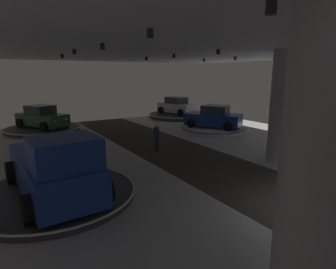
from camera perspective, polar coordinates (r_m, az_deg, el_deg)
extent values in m
cube|color=#B2B2B7|center=(10.71, 28.51, -13.88)|extent=(24.00, 44.00, 0.05)
cube|color=#383330|center=(10.70, 28.53, -13.74)|extent=(4.40, 44.00, 0.01)
cylinder|color=black|center=(4.61, 19.93, 22.89)|extent=(0.16, 0.16, 0.22)
cylinder|color=black|center=(7.06, -3.60, 19.55)|extent=(0.16, 0.16, 0.22)
cylinder|color=black|center=(10.62, -12.97, 16.77)|extent=(0.16, 0.16, 0.22)
cylinder|color=black|center=(13.44, -18.22, 15.44)|extent=(0.16, 0.16, 0.22)
cylinder|color=black|center=(16.90, -20.39, 14.49)|extent=(0.16, 0.16, 0.22)
cylinder|color=black|center=(10.75, 24.02, 16.00)|extent=(0.16, 0.16, 0.22)
cylinder|color=black|center=(12.97, 10.00, 15.99)|extent=(0.16, 0.16, 0.22)
cylinder|color=black|center=(15.83, 1.16, 15.43)|extent=(0.16, 0.16, 0.22)
cylinder|color=black|center=(18.60, -4.35, 14.91)|extent=(0.16, 0.16, 0.22)
cylinder|color=black|center=(16.39, 21.49, 14.51)|extent=(0.16, 0.16, 0.22)
cylinder|color=black|center=(18.76, 13.28, 14.60)|extent=(0.16, 0.16, 0.22)
cylinder|color=black|center=(21.02, 7.17, 14.52)|extent=(0.16, 0.16, 0.22)
cylinder|color=#ADADB2|center=(15.25, 22.33, 4.99)|extent=(1.45, 1.45, 5.50)
cylinder|color=#ADADB2|center=(5.40, 27.17, -7.12)|extent=(1.14, 1.14, 5.50)
cylinder|color=#333338|center=(24.36, -23.66, 1.02)|extent=(5.54, 5.54, 0.29)
cylinder|color=white|center=(24.34, -23.68, 1.29)|extent=(5.65, 5.65, 0.05)
cube|color=#2D5638|center=(24.24, -23.81, 2.77)|extent=(3.60, 4.55, 0.90)
cube|color=#2D3842|center=(24.26, -24.17, 4.54)|extent=(2.28, 2.42, 0.70)
cylinder|color=black|center=(23.78, -19.77, 2.27)|extent=(0.52, 0.70, 0.68)
cylinder|color=black|center=(22.56, -23.60, 1.47)|extent=(0.52, 0.70, 0.68)
cylinder|color=black|center=(26.00, -23.89, 2.73)|extent=(0.52, 0.70, 0.68)
cylinder|color=black|center=(24.89, -27.56, 2.02)|extent=(0.52, 0.70, 0.68)
sphere|color=white|center=(22.93, -19.76, 2.90)|extent=(0.18, 0.18, 0.18)
sphere|color=white|center=(22.31, -21.68, 2.51)|extent=(0.18, 0.18, 0.18)
cylinder|color=#333338|center=(11.21, -21.57, -11.18)|extent=(5.57, 5.56, 0.27)
cylinder|color=white|center=(11.17, -21.62, -10.69)|extent=(5.68, 5.68, 0.05)
cube|color=navy|center=(10.90, -21.94, -6.90)|extent=(2.41, 5.41, 1.20)
cube|color=navy|center=(9.01, -19.97, -3.66)|extent=(2.00, 1.81, 1.00)
cube|color=#28333D|center=(9.49, -20.78, -2.95)|extent=(1.75, 0.18, 0.75)
cylinder|color=black|center=(9.66, -12.28, -10.80)|extent=(0.33, 0.85, 0.84)
cylinder|color=black|center=(9.13, -26.38, -13.25)|extent=(0.33, 0.85, 0.84)
cylinder|color=black|center=(12.98, -18.65, -5.18)|extent=(0.33, 0.85, 0.84)
cylinder|color=black|center=(12.59, -29.01, -6.63)|extent=(0.33, 0.85, 0.84)
cylinder|color=#333338|center=(29.23, 1.86, 3.81)|extent=(5.70, 5.70, 0.37)
cylinder|color=white|center=(29.21, 1.87, 4.11)|extent=(5.82, 5.82, 0.05)
cube|color=silver|center=(29.13, 1.88, 5.36)|extent=(2.60, 4.48, 0.90)
cube|color=#2D3842|center=(29.16, 1.68, 6.84)|extent=(1.91, 2.17, 0.70)
cylinder|color=black|center=(28.91, 5.28, 4.72)|extent=(0.35, 0.71, 0.68)
cylinder|color=black|center=(27.46, 2.50, 4.37)|extent=(0.35, 0.71, 0.68)
cylinder|color=black|center=(30.87, 1.32, 5.24)|extent=(0.35, 0.71, 0.68)
cylinder|color=black|center=(29.52, -1.47, 4.92)|extent=(0.35, 0.71, 0.68)
sphere|color=white|center=(28.07, 5.57, 5.28)|extent=(0.18, 0.18, 0.18)
sphere|color=white|center=(27.34, 4.19, 5.13)|extent=(0.18, 0.18, 0.18)
cylinder|color=silver|center=(22.49, 8.94, 1.08)|extent=(4.84, 4.84, 0.31)
cylinder|color=black|center=(22.47, 8.96, 1.39)|extent=(4.94, 4.94, 0.05)
cube|color=navy|center=(22.36, 9.01, 3.00)|extent=(3.78, 4.51, 0.90)
cube|color=#2D3842|center=(22.21, 9.44, 4.88)|extent=(2.34, 2.44, 0.70)
cylinder|color=black|center=(21.93, 4.65, 2.22)|extent=(0.55, 0.69, 0.68)
cylinder|color=black|center=(23.78, 6.40, 2.96)|extent=(0.55, 0.69, 0.68)
cylinder|color=black|center=(21.08, 11.90, 1.60)|extent=(0.55, 0.69, 0.68)
cylinder|color=black|center=(23.00, 13.12, 2.40)|extent=(0.55, 0.69, 0.68)
sphere|color=white|center=(22.56, 3.64, 3.50)|extent=(0.18, 0.18, 0.18)
sphere|color=white|center=(23.47, 4.56, 3.82)|extent=(0.18, 0.18, 0.18)
cylinder|color=black|center=(16.48, -2.29, -1.96)|extent=(0.14, 0.14, 0.80)
cylinder|color=black|center=(16.65, -2.28, -1.81)|extent=(0.14, 0.14, 0.80)
cylinder|color=#233851|center=(16.42, -2.30, 0.35)|extent=(0.32, 0.32, 0.62)
sphere|color=beige|center=(16.34, -2.32, 1.80)|extent=(0.22, 0.22, 0.22)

